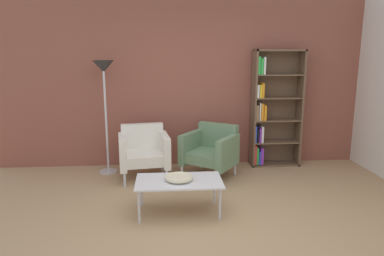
% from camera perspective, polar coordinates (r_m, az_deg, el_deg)
% --- Properties ---
extents(ground_plane, '(8.32, 8.32, 0.00)m').
position_cam_1_polar(ground_plane, '(3.84, 2.84, -16.69)').
color(ground_plane, tan).
extents(brick_back_panel, '(6.40, 0.12, 2.90)m').
position_cam_1_polar(brick_back_panel, '(5.83, -0.08, 8.18)').
color(brick_back_panel, brown).
rests_on(brick_back_panel, ground_plane).
extents(bookshelf_tall, '(0.80, 0.30, 1.90)m').
position_cam_1_polar(bookshelf_tall, '(5.92, 12.74, 2.77)').
color(bookshelf_tall, brown).
rests_on(bookshelf_tall, ground_plane).
extents(coffee_table_low, '(1.00, 0.56, 0.40)m').
position_cam_1_polar(coffee_table_low, '(4.14, -2.12, -8.85)').
color(coffee_table_low, silver).
rests_on(coffee_table_low, ground_plane).
extents(decorative_bowl, '(0.32, 0.32, 0.05)m').
position_cam_1_polar(decorative_bowl, '(4.12, -2.13, -7.98)').
color(decorative_bowl, beige).
rests_on(decorative_bowl, coffee_table_low).
extents(armchair_corner_red, '(0.80, 0.74, 0.78)m').
position_cam_1_polar(armchair_corner_red, '(5.32, -7.83, -3.63)').
color(armchair_corner_red, white).
rests_on(armchair_corner_red, ground_plane).
extents(armchair_near_window, '(0.95, 0.93, 0.78)m').
position_cam_1_polar(armchair_near_window, '(5.33, 3.12, -3.51)').
color(armchair_near_window, slate).
rests_on(armchair_near_window, ground_plane).
extents(floor_lamp_torchiere, '(0.32, 0.32, 1.74)m').
position_cam_1_polar(floor_lamp_torchiere, '(5.47, -14.05, 7.55)').
color(floor_lamp_torchiere, silver).
rests_on(floor_lamp_torchiere, ground_plane).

